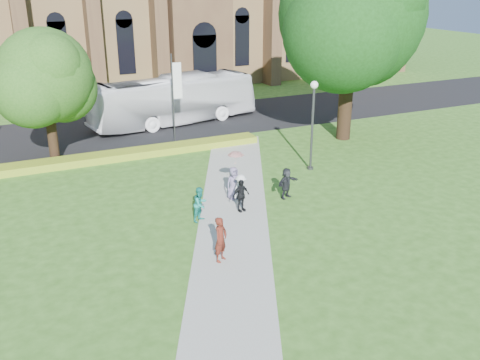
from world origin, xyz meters
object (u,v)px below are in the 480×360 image
pedestrian_0 (221,239)px  large_tree (352,15)px  streetlamp (313,115)px  tour_coach (174,100)px

pedestrian_0 → large_tree: bearing=3.8°
streetlamp → large_tree: large_tree is taller
large_tree → tour_coach: (-9.44, 8.91, -6.51)m
pedestrian_0 → tour_coach: bearing=40.0°
streetlamp → large_tree: 8.73m
streetlamp → tour_coach: size_ratio=0.40×
streetlamp → large_tree: size_ratio=0.40×
large_tree → tour_coach: size_ratio=1.00×
streetlamp → tour_coach: 14.05m
tour_coach → streetlamp: bearing=-173.3°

